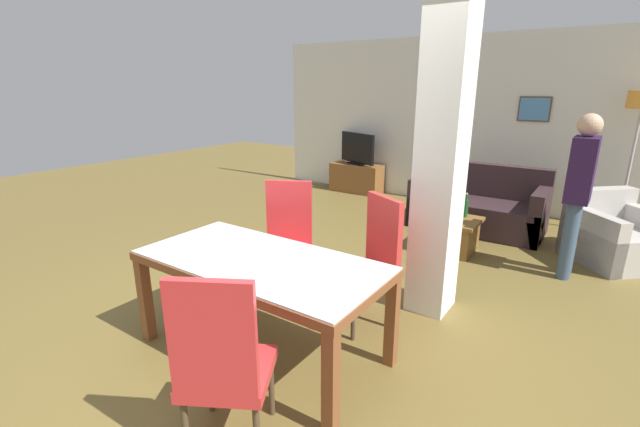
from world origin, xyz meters
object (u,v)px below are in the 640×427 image
object	(u,v)px
dining_table	(261,278)
dining_chair_far_right	(371,259)
dining_chair_far_left	(287,237)
standing_person	(579,186)
tv_stand	(357,178)
sofa	(478,207)
bottle	(465,208)
coffee_table	(453,234)
dining_chair_near_right	(222,361)
armchair	(614,238)
tv_screen	(357,149)

from	to	relation	value
dining_table	dining_chair_far_right	world-z (taller)	dining_chair_far_right
dining_table	dining_chair_far_left	size ratio (longest dim) A/B	1.68
dining_chair_far_left	standing_person	world-z (taller)	standing_person
tv_stand	standing_person	xyz separation A→B (m)	(3.67, -1.98, 0.71)
dining_chair_far_left	tv_stand	xyz separation A→B (m)	(-1.49, 3.93, -0.30)
sofa	bottle	distance (m)	0.92
dining_table	coffee_table	xyz separation A→B (m)	(0.52, 2.84, -0.40)
sofa	coffee_table	size ratio (longest dim) A/B	2.95
dining_chair_far_right	bottle	world-z (taller)	dining_chair_far_right
dining_chair_near_right	dining_table	bearing A→B (deg)	90.00
armchair	standing_person	world-z (taller)	standing_person
dining_chair_far_right	dining_chair_far_left	world-z (taller)	same
tv_screen	dining_chair_near_right	bearing A→B (deg)	133.79
dining_chair_far_left	dining_chair_near_right	world-z (taller)	same
sofa	armchair	world-z (taller)	sofa
dining_table	tv_stand	size ratio (longest dim) A/B	1.87
coffee_table	tv_screen	world-z (taller)	tv_screen
sofa	dining_chair_far_right	bearing A→B (deg)	88.69
dining_chair_far_right	bottle	xyz separation A→B (m)	(0.14, 2.15, -0.05)
sofa	dining_chair_near_right	bearing A→B (deg)	89.17
dining_chair_near_right	tv_stand	xyz separation A→B (m)	(-2.40, 5.60, -0.30)
dining_chair_near_right	coffee_table	size ratio (longest dim) A/B	1.86
dining_chair_near_right	armchair	distance (m)	4.68
armchair	dining_chair_far_right	bearing A→B (deg)	15.47
tv_stand	standing_person	size ratio (longest dim) A/B	0.58
dining_chair_far_right	coffee_table	size ratio (longest dim) A/B	1.86
dining_chair_far_right	coffee_table	bearing A→B (deg)	-63.55
tv_stand	standing_person	world-z (taller)	standing_person
sofa	bottle	world-z (taller)	sofa
tv_screen	sofa	bearing A→B (deg)	-179.52
standing_person	dining_table	bearing A→B (deg)	149.60
dining_chair_far_right	dining_chair_near_right	xyz separation A→B (m)	(0.00, -1.65, 0.00)
dining_chair_near_right	standing_person	distance (m)	3.86
dining_chair_near_right	standing_person	world-z (taller)	standing_person
dining_chair_far_right	standing_person	world-z (taller)	standing_person
armchair	tv_screen	size ratio (longest dim) A/B	1.41
sofa	standing_person	bearing A→B (deg)	138.22
bottle	sofa	bearing A→B (deg)	94.42
dining_chair_far_right	armchair	size ratio (longest dim) A/B	0.92
coffee_table	tv_stand	xyz separation A→B (m)	(-2.46, 1.96, 0.05)
sofa	tv_screen	bearing A→B (deg)	-20.16
sofa	tv_screen	distance (m)	2.67
dining_chair_far_left	sofa	size ratio (longest dim) A/B	0.63
armchair	tv_stand	world-z (taller)	armchair
armchair	tv_stand	bearing A→B (deg)	-59.87
bottle	dining_chair_far_left	bearing A→B (deg)	-116.15
bottle	tv_screen	size ratio (longest dim) A/B	0.35
dining_chair_far_left	coffee_table	bearing A→B (deg)	-143.85
dining_table	bottle	world-z (taller)	dining_table
dining_chair_near_right	sofa	size ratio (longest dim) A/B	0.63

